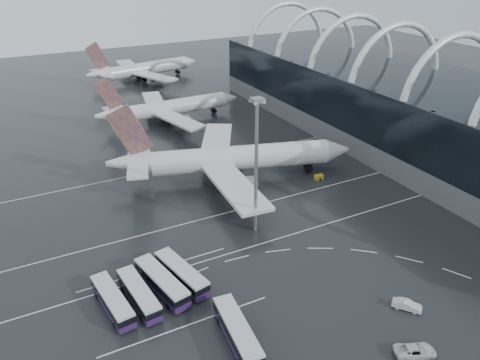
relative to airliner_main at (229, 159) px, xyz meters
name	(u,v)px	position (x,y,z in m)	size (l,w,h in m)	color
ground	(268,235)	(-4.67, -27.31, -5.22)	(420.00, 420.00, 0.00)	black
terminal	(421,112)	(56.89, -7.47, 5.65)	(42.00, 160.00, 34.90)	#535658
lane_marking_near	(273,240)	(-4.67, -29.31, -5.22)	(120.00, 0.25, 0.01)	silver
lane_marking_mid	(241,209)	(-4.67, -15.31, -5.22)	(120.00, 0.25, 0.01)	silver
lane_marking_far	(193,163)	(-4.67, 12.69, -5.22)	(120.00, 0.25, 0.01)	silver
bus_bay_line_south	(187,325)	(-28.67, -43.31, -5.22)	(28.00, 0.25, 0.01)	silver
bus_bay_line_north	(155,269)	(-28.67, -27.31, -5.22)	(28.00, 0.25, 0.01)	silver
airliner_main	(229,159)	(0.00, 0.00, 0.00)	(60.50, 52.37, 20.85)	silver
airliner_gate_b	(168,108)	(1.24, 48.28, -0.87)	(49.96, 45.05, 17.39)	silver
airliner_gate_c	(143,70)	(9.68, 104.16, -0.56)	(52.19, 47.52, 18.63)	silver
bus_row_near_a	(113,301)	(-37.95, -34.36, -3.50)	(4.34, 13.00, 3.14)	#311542
bus_row_near_b	(139,294)	(-33.71, -34.76, -3.49)	(4.06, 13.00, 3.15)	#311542
bus_row_near_c	(162,282)	(-29.41, -33.73, -3.36)	(5.60, 14.07, 3.38)	#311542
bus_row_near_d	(181,273)	(-25.57, -33.00, -3.43)	(5.58, 13.58, 3.26)	#311542
bus_row_far_c	(237,332)	(-23.26, -49.84, -3.38)	(4.51, 13.85, 3.35)	#311542
van_curve_a	(415,351)	(-1.78, -63.98, -4.39)	(2.77, 6.00, 1.67)	silver
van_curve_c	(407,305)	(4.36, -56.35, -4.45)	(1.64, 4.70, 1.55)	silver
floodlight_mast	(256,151)	(-5.97, -24.32, 12.57)	(2.17, 2.17, 28.28)	gray
gse_cart_belly_a	(319,177)	(19.86, -11.14, -4.62)	(2.19, 1.29, 1.19)	#A98F16
gse_cart_belly_b	(306,158)	(23.80, 0.14, -4.68)	(1.98, 1.17, 1.08)	slate
gse_cart_belly_e	(263,155)	(14.26, 7.24, -4.63)	(2.15, 1.27, 1.17)	#A98F16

